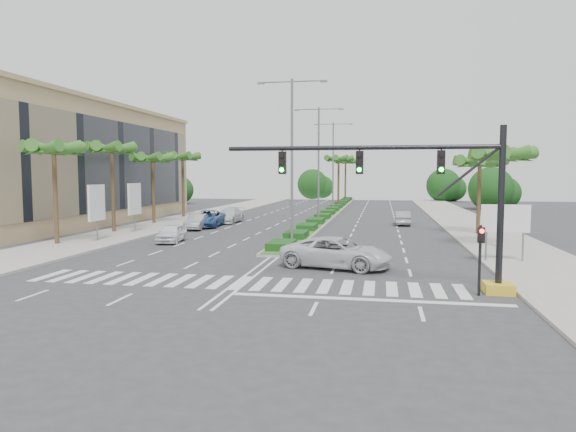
# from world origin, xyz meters

# --- Properties ---
(ground) EXTENTS (160.00, 160.00, 0.00)m
(ground) POSITION_xyz_m (0.00, 0.00, 0.00)
(ground) COLOR #333335
(ground) RESTS_ON ground
(footpath_right) EXTENTS (6.00, 120.00, 0.15)m
(footpath_right) POSITION_xyz_m (15.20, 20.00, 0.07)
(footpath_right) COLOR gray
(footpath_right) RESTS_ON ground
(footpath_left) EXTENTS (6.00, 120.00, 0.15)m
(footpath_left) POSITION_xyz_m (-15.20, 20.00, 0.07)
(footpath_left) COLOR gray
(footpath_left) RESTS_ON ground
(median) EXTENTS (2.20, 75.00, 0.20)m
(median) POSITION_xyz_m (0.00, 45.00, 0.10)
(median) COLOR gray
(median) RESTS_ON ground
(median_grass) EXTENTS (1.80, 75.00, 0.04)m
(median_grass) POSITION_xyz_m (0.00, 45.00, 0.22)
(median_grass) COLOR #286121
(median_grass) RESTS_ON median
(building) EXTENTS (12.00, 36.00, 12.00)m
(building) POSITION_xyz_m (-26.00, 26.00, 6.00)
(building) COLOR tan
(building) RESTS_ON ground
(signal_gantry) EXTENTS (12.60, 1.20, 7.20)m
(signal_gantry) POSITION_xyz_m (9.27, -0.00, 3.46)
(signal_gantry) COLOR gold
(signal_gantry) RESTS_ON ground
(pedestrian_signal) EXTENTS (0.28, 0.36, 3.00)m
(pedestrian_signal) POSITION_xyz_m (10.60, -0.68, 2.04)
(pedestrian_signal) COLOR black
(pedestrian_signal) RESTS_ON ground
(direction_sign) EXTENTS (2.70, 0.11, 3.40)m
(direction_sign) POSITION_xyz_m (13.50, 7.99, 2.45)
(direction_sign) COLOR slate
(direction_sign) RESTS_ON ground
(billboard_near) EXTENTS (0.18, 2.10, 4.35)m
(billboard_near) POSITION_xyz_m (-14.50, 12.00, 2.96)
(billboard_near) COLOR slate
(billboard_near) RESTS_ON ground
(billboard_far) EXTENTS (0.18, 2.10, 4.35)m
(billboard_far) POSITION_xyz_m (-14.50, 18.00, 2.96)
(billboard_far) COLOR slate
(billboard_far) RESTS_ON ground
(palm_left_near) EXTENTS (4.57, 4.68, 7.55)m
(palm_left_near) POSITION_xyz_m (-16.50, 10.00, 6.69)
(palm_left_near) COLOR brown
(palm_left_near) RESTS_ON ground
(palm_left_mid) EXTENTS (4.57, 4.68, 7.95)m
(palm_left_mid) POSITION_xyz_m (-16.50, 18.00, 7.08)
(palm_left_mid) COLOR brown
(palm_left_mid) RESTS_ON ground
(palm_left_far) EXTENTS (4.57, 4.68, 7.35)m
(palm_left_far) POSITION_xyz_m (-16.50, 26.00, 6.50)
(palm_left_far) COLOR brown
(palm_left_far) RESTS_ON ground
(palm_left_end) EXTENTS (4.57, 4.68, 7.75)m
(palm_left_end) POSITION_xyz_m (-16.50, 34.00, 6.88)
(palm_left_end) COLOR brown
(palm_left_end) RESTS_ON ground
(palm_right_near) EXTENTS (4.57, 4.68, 7.05)m
(palm_right_near) POSITION_xyz_m (14.50, 14.00, 6.20)
(palm_right_near) COLOR brown
(palm_right_near) RESTS_ON ground
(palm_right_far) EXTENTS (4.57, 4.68, 6.75)m
(palm_right_far) POSITION_xyz_m (14.50, 22.00, 5.91)
(palm_right_far) COLOR brown
(palm_right_far) RESTS_ON ground
(palm_median_a) EXTENTS (4.57, 4.68, 8.05)m
(palm_median_a) POSITION_xyz_m (0.00, 55.00, 7.17)
(palm_median_a) COLOR brown
(palm_median_a) RESTS_ON ground
(palm_median_b) EXTENTS (4.57, 4.68, 8.05)m
(palm_median_b) POSITION_xyz_m (0.00, 70.00, 7.17)
(palm_median_b) COLOR brown
(palm_median_b) RESTS_ON ground
(streetlight_near) EXTENTS (5.10, 0.25, 12.00)m
(streetlight_near) POSITION_xyz_m (0.00, 14.00, 6.81)
(streetlight_near) COLOR slate
(streetlight_near) RESTS_ON ground
(streetlight_mid) EXTENTS (5.10, 0.25, 12.00)m
(streetlight_mid) POSITION_xyz_m (0.00, 30.00, 6.81)
(streetlight_mid) COLOR slate
(streetlight_mid) RESTS_ON ground
(streetlight_far) EXTENTS (5.10, 0.25, 12.00)m
(streetlight_far) POSITION_xyz_m (0.00, 46.00, 6.81)
(streetlight_far) COLOR slate
(streetlight_far) RESTS_ON ground
(car_parked_a) EXTENTS (2.09, 4.18, 1.37)m
(car_parked_a) POSITION_xyz_m (-9.08, 13.18, 0.68)
(car_parked_a) COLOR white
(car_parked_a) RESTS_ON ground
(car_parked_b) EXTENTS (1.98, 4.45, 1.42)m
(car_parked_b) POSITION_xyz_m (-10.42, 22.14, 0.71)
(car_parked_b) COLOR #BBBBC0
(car_parked_b) RESTS_ON ground
(car_parked_c) EXTENTS (3.15, 5.98, 1.60)m
(car_parked_c) POSITION_xyz_m (-10.24, 24.59, 0.80)
(car_parked_c) COLOR #2D528C
(car_parked_c) RESTS_ON ground
(car_parked_d) EXTENTS (2.32, 5.37, 1.54)m
(car_parked_d) POSITION_xyz_m (-9.39, 28.95, 0.77)
(car_parked_d) COLOR silver
(car_parked_d) RESTS_ON ground
(car_crossing) EXTENTS (6.52, 4.09, 1.68)m
(car_crossing) POSITION_xyz_m (4.10, 4.83, 0.84)
(car_crossing) COLOR silver
(car_crossing) RESTS_ON ground
(car_right) EXTENTS (1.50, 4.23, 1.39)m
(car_right) POSITION_xyz_m (8.60, 29.77, 0.69)
(car_right) COLOR #ADACB1
(car_right) RESTS_ON ground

